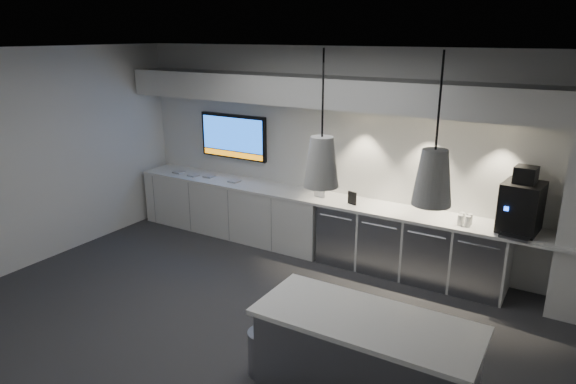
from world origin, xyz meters
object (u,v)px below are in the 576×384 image
Objects in this scene: wall_tv at (233,136)px; island at (364,359)px; bin at (264,352)px; coffee_machine at (521,205)px.

wall_tv is 0.64× the size of island.
wall_tv is at bearing 130.48° from bin.
coffee_machine is (1.80, 2.80, 1.00)m from bin.
coffee_machine is at bearing 57.24° from bin.
wall_tv is at bearing -177.24° from coffee_machine.
island is at bearing -101.45° from coffee_machine.
bin is 3.48m from coffee_machine.
coffee_machine reaches higher than island.
coffee_machine is (4.41, -0.25, -0.33)m from wall_tv.
wall_tv is 2.78× the size of bin.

